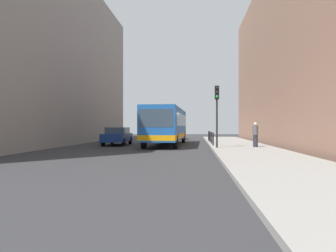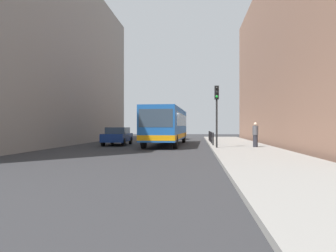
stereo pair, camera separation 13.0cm
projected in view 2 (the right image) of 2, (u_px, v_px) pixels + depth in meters
name	position (u px, v px, depth m)	size (l,w,h in m)	color
ground_plane	(166.00, 148.00, 21.73)	(80.00, 80.00, 0.00)	#2D2D30
sidewalk	(242.00, 147.00, 21.21)	(4.40, 40.00, 0.15)	gray
building_left	(42.00, 57.00, 26.82)	(7.00, 32.00, 15.53)	gray
building_right	(310.00, 55.00, 24.62)	(7.00, 32.00, 14.76)	#936B56
bus	(167.00, 124.00, 25.13)	(2.87, 11.09, 3.00)	#19519E
car_beside_bus	(118.00, 136.00, 25.21)	(2.00, 4.47, 1.48)	navy
car_behind_bus	(177.00, 133.00, 36.74)	(2.02, 4.48, 1.48)	#A5A8AD
traffic_light	(217.00, 105.00, 19.92)	(0.28, 0.33, 4.10)	black
bollard_near	(213.00, 139.00, 22.50)	(0.11, 0.11, 0.95)	black
bollard_mid	(212.00, 138.00, 24.94)	(0.11, 0.11, 0.95)	black
bollard_far	(210.00, 137.00, 27.39)	(0.11, 0.11, 0.95)	black
bollard_farthest	(209.00, 136.00, 29.84)	(0.11, 0.11, 0.95)	black
pedestrian_near_signal	(255.00, 135.00, 20.56)	(0.38, 0.38, 1.68)	#26262D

